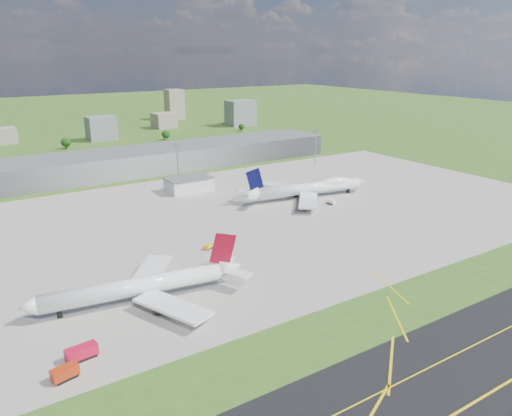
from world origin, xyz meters
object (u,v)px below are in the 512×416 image
fire_truck (82,353)px  tug_yellow (208,247)px  van_white_near (331,202)px  airliner_red_twin (143,286)px  van_white_far (358,182)px  airliner_blue_quad (310,188)px  crash_tender (65,373)px

fire_truck → tug_yellow: 84.09m
tug_yellow → van_white_near: (87.40, 21.11, 0.30)m
airliner_red_twin → fire_truck: (-26.47, -22.69, -3.53)m
fire_truck → van_white_near: (153.70, 72.82, -0.61)m
fire_truck → van_white_far: size_ratio=1.64×
airliner_red_twin → airliner_blue_quad: (125.02, 66.51, 0.30)m
van_white_near → tug_yellow: bearing=97.2°
airliner_blue_quad → tug_yellow: size_ratio=17.69×
van_white_near → van_white_far: (44.53, 24.96, 0.00)m
fire_truck → van_white_near: bearing=19.1°
airliner_red_twin → tug_yellow: size_ratio=16.69×
airliner_blue_quad → fire_truck: size_ratio=8.80×
airliner_blue_quad → fire_truck: airliner_blue_quad is taller
crash_tender → tug_yellow: (72.26, 58.41, -0.78)m
tug_yellow → van_white_far: size_ratio=0.82×
tug_yellow → airliner_red_twin: bearing=-173.5°
crash_tender → van_white_near: 178.36m
crash_tender → van_white_far: 229.37m
van_white_far → airliner_red_twin: bearing=175.5°
tug_yellow → van_white_near: size_ratio=0.86×
crash_tender → tug_yellow: 92.92m
airliner_red_twin → crash_tender: (-32.43, -29.39, -3.66)m
crash_tender → van_white_far: size_ratio=1.34×
crash_tender → van_white_near: bearing=13.8°
van_white_near → van_white_far: size_ratio=0.95×
airliner_blue_quad → tug_yellow: bearing=-146.2°
tug_yellow → van_white_far: bearing=-10.4°
airliner_red_twin → van_white_far: (171.76, 75.09, -4.14)m
airliner_blue_quad → crash_tender: size_ratio=10.76×
fire_truck → van_white_far: bearing=20.0°
crash_tender → van_white_far: crash_tender is taller
airliner_red_twin → crash_tender: 43.91m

